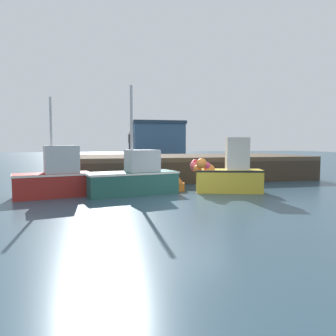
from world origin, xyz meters
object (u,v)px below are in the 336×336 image
Objects in this scene: fishing_boat_near_right at (134,178)px; mooring_buoy_foreground at (178,184)px; fishing_boat_mid at (228,173)px; dockworker at (131,143)px; fishing_boat_near_left at (55,177)px.

fishing_boat_near_right is 6.99× the size of mooring_buoy_foreground.
dockworker is at bearing 115.68° from fishing_boat_mid.
fishing_boat_near_right reaches higher than dockworker.
fishing_boat_near_left is at bearing 179.67° from fishing_boat_near_right.
fishing_boat_near_right is at bearing -167.85° from mooring_buoy_foreground.
dockworker reaches higher than mooring_buoy_foreground.
fishing_boat_mid is at bearing -64.32° from dockworker.
fishing_boat_near_right is (3.33, -0.02, -0.13)m from fishing_boat_near_left.
fishing_boat_mid is at bearing -5.95° from fishing_boat_near_right.
fishing_boat_near_left is 7.64m from fishing_boat_mid.
dockworker reaches higher than fishing_boat_mid.
fishing_boat_near_left is at bearing -175.34° from mooring_buoy_foreground.
fishing_boat_mid reaches higher than mooring_buoy_foreground.
dockworker is 2.39× the size of mooring_buoy_foreground.
fishing_boat_near_left is 1.27× the size of fishing_boat_mid.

